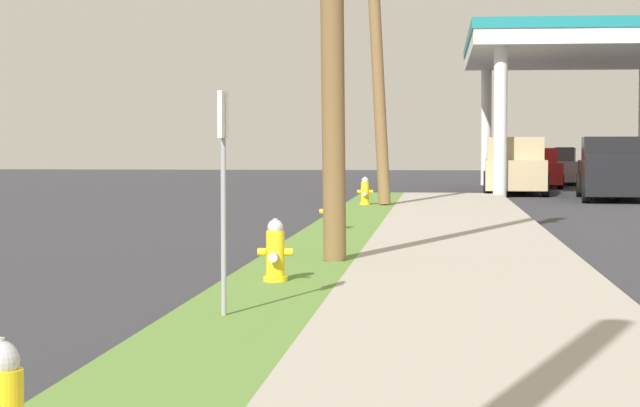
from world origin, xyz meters
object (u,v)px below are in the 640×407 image
object	(u,v)px
fire_hydrant_third	(331,213)
fire_hydrant_fourth	(365,192)
car_red_by_far_pump	(534,169)
truck_tan_on_apron	(515,168)
car_silver_by_near_pump	(555,168)
street_sign_post	(223,156)
truck_black_at_forecourt	(614,171)
fire_hydrant_second	(275,254)
utility_pole_background	(376,41)

from	to	relation	value
fire_hydrant_third	fire_hydrant_fourth	bearing A→B (deg)	89.61
car_red_by_far_pump	truck_tan_on_apron	size ratio (longest dim) A/B	0.83
fire_hydrant_fourth	truck_tan_on_apron	size ratio (longest dim) A/B	0.14
fire_hydrant_third	car_silver_by_near_pump	xyz separation A→B (m)	(6.95, 29.78, 0.28)
street_sign_post	truck_black_at_forecourt	world-z (taller)	street_sign_post
fire_hydrant_fourth	car_silver_by_near_pump	size ratio (longest dim) A/B	0.16
fire_hydrant_second	truck_black_at_forecourt	size ratio (longest dim) A/B	0.13
fire_hydrant_fourth	truck_black_at_forecourt	distance (m)	9.53
utility_pole_background	car_silver_by_near_pump	size ratio (longest dim) A/B	1.86
car_silver_by_near_pump	truck_tan_on_apron	size ratio (longest dim) A/B	0.84
truck_black_at_forecourt	utility_pole_background	bearing A→B (deg)	-140.60
fire_hydrant_second	utility_pole_background	xyz separation A→B (m)	(0.23, 18.35, 4.03)
car_silver_by_near_pump	truck_black_at_forecourt	world-z (taller)	truck_black_at_forecourt
fire_hydrant_second	fire_hydrant_fourth	xyz separation A→B (m)	(-0.06, 18.16, 0.00)
street_sign_post	utility_pole_background	bearing A→B (deg)	89.11
fire_hydrant_fourth	car_red_by_far_pump	size ratio (longest dim) A/B	0.16
fire_hydrant_fourth	car_silver_by_near_pump	distance (m)	21.38
fire_hydrant_third	utility_pole_background	bearing A→B (deg)	87.96
fire_hydrant_third	car_silver_by_near_pump	world-z (taller)	car_silver_by_near_pump
utility_pole_background	truck_tan_on_apron	bearing A→B (deg)	66.50
street_sign_post	car_silver_by_near_pump	bearing A→B (deg)	80.47
car_silver_by_near_pump	truck_black_at_forecourt	distance (m)	14.23
fire_hydrant_second	street_sign_post	world-z (taller)	street_sign_post
fire_hydrant_second	utility_pole_background	world-z (taller)	utility_pole_background
fire_hydrant_third	fire_hydrant_fourth	size ratio (longest dim) A/B	1.00
fire_hydrant_fourth	car_red_by_far_pump	distance (m)	17.70
truck_tan_on_apron	fire_hydrant_third	bearing A→B (deg)	-103.30
car_silver_by_near_pump	fire_hydrant_fourth	bearing A→B (deg)	-108.77
car_red_by_far_pump	truck_tan_on_apron	xyz separation A→B (m)	(-1.17, -6.72, 0.19)
street_sign_post	car_red_by_far_pump	bearing A→B (deg)	81.30
utility_pole_background	truck_tan_on_apron	distance (m)	11.30
car_silver_by_near_pump	car_red_by_far_pump	world-z (taller)	same
fire_hydrant_third	car_red_by_far_pump	world-z (taller)	car_red_by_far_pump
car_red_by_far_pump	street_sign_post	bearing A→B (deg)	-98.70
truck_tan_on_apron	utility_pole_background	bearing A→B (deg)	-113.50
car_silver_by_near_pump	truck_tan_on_apron	distance (m)	10.48
fire_hydrant_second	utility_pole_background	distance (m)	18.79
car_silver_by_near_pump	truck_tan_on_apron	bearing A→B (deg)	-102.81
utility_pole_background	car_red_by_far_pump	size ratio (longest dim) A/B	1.89
fire_hydrant_second	fire_hydrant_third	distance (m)	8.62
car_red_by_far_pump	truck_black_at_forecourt	bearing A→B (deg)	-81.29
fire_hydrant_second	car_silver_by_near_pump	xyz separation A→B (m)	(6.82, 38.40, 0.28)
car_red_by_far_pump	fire_hydrant_second	bearing A→B (deg)	-99.24
fire_hydrant_second	fire_hydrant_fourth	distance (m)	18.16
street_sign_post	truck_black_at_forecourt	bearing A→B (deg)	74.66
utility_pole_background	truck_black_at_forecourt	xyz separation A→B (m)	(7.09, 5.83, -3.57)
street_sign_post	car_silver_by_near_pump	distance (m)	41.85
utility_pole_background	truck_tan_on_apron	xyz separation A→B (m)	(4.27, 9.83, -3.57)
fire_hydrant_third	utility_pole_background	size ratio (longest dim) A/B	0.09
fire_hydrant_third	truck_black_at_forecourt	bearing A→B (deg)	64.44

